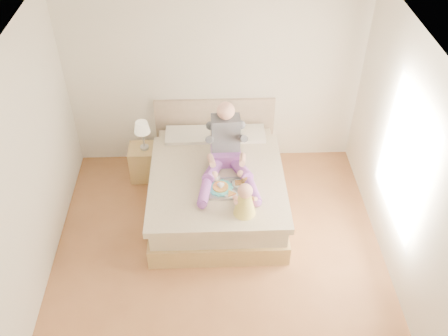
{
  "coord_description": "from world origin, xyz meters",
  "views": [
    {
      "loc": [
        -0.08,
        -3.81,
        4.75
      ],
      "look_at": [
        0.09,
        0.83,
        0.8
      ],
      "focal_mm": 40.0,
      "sensor_mm": 36.0,
      "label": 1
    }
  ],
  "objects_px": {
    "adult": "(226,152)",
    "tray": "(229,187)",
    "bed": "(217,184)",
    "nightstand": "(145,162)",
    "baby": "(244,201)"
  },
  "relations": [
    {
      "from": "nightstand",
      "to": "adult",
      "type": "height_order",
      "value": "adult"
    },
    {
      "from": "bed",
      "to": "nightstand",
      "type": "relative_size",
      "value": 4.31
    },
    {
      "from": "bed",
      "to": "nightstand",
      "type": "bearing_deg",
      "value": 150.53
    },
    {
      "from": "tray",
      "to": "nightstand",
      "type": "bearing_deg",
      "value": 138.64
    },
    {
      "from": "bed",
      "to": "tray",
      "type": "height_order",
      "value": "bed"
    },
    {
      "from": "bed",
      "to": "tray",
      "type": "bearing_deg",
      "value": -71.7
    },
    {
      "from": "adult",
      "to": "baby",
      "type": "bearing_deg",
      "value": -78.46
    },
    {
      "from": "nightstand",
      "to": "tray",
      "type": "distance_m",
      "value": 1.55
    },
    {
      "from": "adult",
      "to": "nightstand",
      "type": "bearing_deg",
      "value": 151.9
    },
    {
      "from": "baby",
      "to": "tray",
      "type": "bearing_deg",
      "value": 98.95
    },
    {
      "from": "adult",
      "to": "tray",
      "type": "relative_size",
      "value": 2.2
    },
    {
      "from": "bed",
      "to": "tray",
      "type": "xyz_separation_m",
      "value": [
        0.14,
        -0.42,
        0.32
      ]
    },
    {
      "from": "baby",
      "to": "adult",
      "type": "bearing_deg",
      "value": 89.27
    },
    {
      "from": "nightstand",
      "to": "tray",
      "type": "relative_size",
      "value": 1.03
    },
    {
      "from": "baby",
      "to": "bed",
      "type": "bearing_deg",
      "value": 97.1
    }
  ]
}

